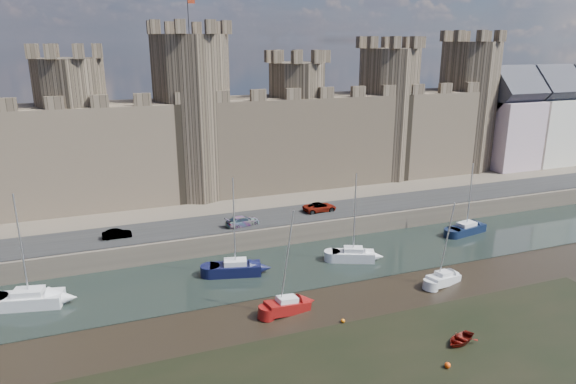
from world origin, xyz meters
name	(u,v)px	position (x,y,z in m)	size (l,w,h in m)	color
water_channel	(223,277)	(0.00, 24.00, 0.04)	(160.00, 12.00, 0.08)	black
quay	(173,183)	(0.00, 60.00, 1.25)	(160.00, 60.00, 2.50)	#4C443A
road	(203,226)	(0.00, 34.00, 2.55)	(160.00, 7.00, 0.10)	black
castle	(176,135)	(-0.64, 48.00, 11.67)	(108.50, 11.00, 29.00)	#42382B
townhouses	(566,119)	(71.50, 46.00, 10.59)	(35.50, 9.05, 18.13)	beige
car_1	(117,234)	(-10.22, 33.34, 3.05)	(1.16, 3.32, 1.09)	gray
car_2	(243,221)	(4.65, 32.31, 3.12)	(1.75, 4.30, 1.25)	gray
car_3	(320,207)	(15.90, 34.04, 3.13)	(2.08, 4.52, 1.26)	gray
sailboat_0	(30,299)	(-18.85, 24.25, 0.86)	(6.41, 3.55, 11.33)	silver
sailboat_1	(236,268)	(1.50, 24.11, 0.85)	(5.83, 3.37, 10.98)	black
sailboat_2	(353,255)	(15.24, 22.90, 0.83)	(5.21, 3.66, 10.49)	silver
sailboat_3	(466,228)	(33.49, 25.62, 0.75)	(5.73, 3.05, 9.53)	black
sailboat_4	(287,305)	(3.99, 14.64, 0.74)	(4.55, 2.37, 10.12)	maroon
sailboat_5	(443,278)	(21.47, 14.42, 0.67)	(4.44, 2.77, 8.96)	silver
dinghy_4	(460,340)	(15.96, 4.67, 0.31)	(2.15, 0.62, 3.01)	maroon
buoy_3	(343,321)	(8.10, 11.09, 0.19)	(0.38, 0.38, 0.38)	orange
buoy_5	(448,365)	(12.79, 2.17, 0.24)	(0.49, 0.49, 0.49)	#FF4A0B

